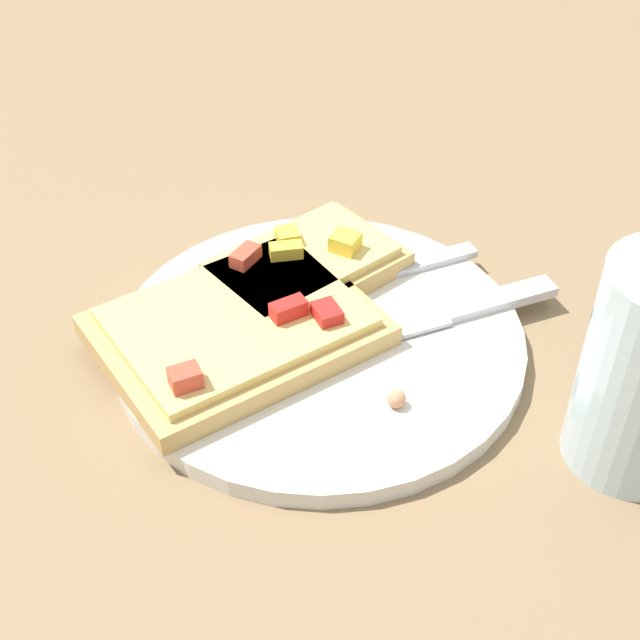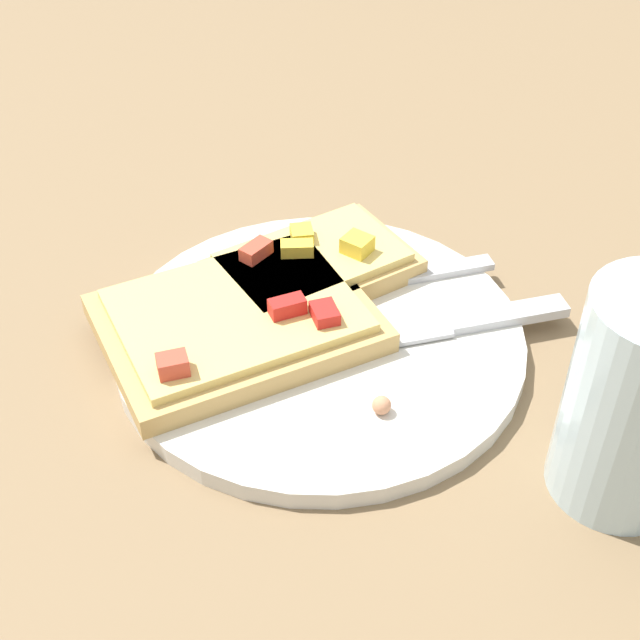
{
  "view_description": "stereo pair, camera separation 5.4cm",
  "coord_description": "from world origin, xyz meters",
  "px_view_note": "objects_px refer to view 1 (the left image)",
  "views": [
    {
      "loc": [
        -0.38,
        0.16,
        0.38
      ],
      "look_at": [
        0.0,
        0.0,
        0.02
      ],
      "focal_mm": 50.0,
      "sensor_mm": 36.0,
      "label": 1
    },
    {
      "loc": [
        -0.4,
        0.11,
        0.38
      ],
      "look_at": [
        0.0,
        0.0,
        0.02
      ],
      "focal_mm": 50.0,
      "sensor_mm": 36.0,
      "label": 2
    }
  ],
  "objects_px": {
    "plate": "(320,339)",
    "knife": "(433,318)",
    "fork": "(323,289)",
    "pizza_slice_main": "(237,327)",
    "pizza_slice_corner": "(302,267)"
  },
  "relations": [
    {
      "from": "knife",
      "to": "pizza_slice_corner",
      "type": "relative_size",
      "value": 1.41
    },
    {
      "from": "fork",
      "to": "knife",
      "type": "height_order",
      "value": "knife"
    },
    {
      "from": "plate",
      "to": "pizza_slice_corner",
      "type": "xyz_separation_m",
      "value": [
        0.05,
        -0.01,
        0.02
      ]
    },
    {
      "from": "plate",
      "to": "pizza_slice_main",
      "type": "relative_size",
      "value": 1.4
    },
    {
      "from": "plate",
      "to": "knife",
      "type": "xyz_separation_m",
      "value": [
        -0.02,
        -0.07,
        0.01
      ]
    },
    {
      "from": "plate",
      "to": "fork",
      "type": "height_order",
      "value": "fork"
    },
    {
      "from": "plate",
      "to": "pizza_slice_corner",
      "type": "distance_m",
      "value": 0.06
    },
    {
      "from": "fork",
      "to": "knife",
      "type": "distance_m",
      "value": 0.07
    },
    {
      "from": "knife",
      "to": "pizza_slice_main",
      "type": "bearing_deg",
      "value": -14.13
    },
    {
      "from": "plate",
      "to": "fork",
      "type": "xyz_separation_m",
      "value": [
        0.04,
        -0.02,
        0.01
      ]
    },
    {
      "from": "knife",
      "to": "fork",
      "type": "bearing_deg",
      "value": -45.09
    },
    {
      "from": "plate",
      "to": "knife",
      "type": "bearing_deg",
      "value": -104.03
    },
    {
      "from": "fork",
      "to": "pizza_slice_main",
      "type": "distance_m",
      "value": 0.07
    },
    {
      "from": "fork",
      "to": "plate",
      "type": "bearing_deg",
      "value": 64.13
    },
    {
      "from": "fork",
      "to": "pizza_slice_corner",
      "type": "relative_size",
      "value": 1.38
    }
  ]
}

